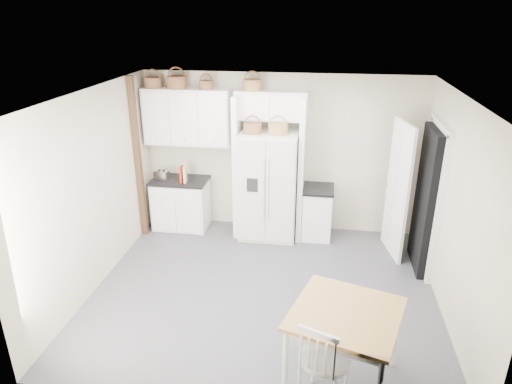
# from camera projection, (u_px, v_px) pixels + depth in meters

# --- Properties ---
(floor) EXTENTS (4.50, 4.50, 0.00)m
(floor) POSITION_uv_depth(u_px,v_px,m) (264.00, 290.00, 6.13)
(floor) COLOR #464652
(floor) RESTS_ON ground
(ceiling) EXTENTS (4.50, 4.50, 0.00)m
(ceiling) POSITION_uv_depth(u_px,v_px,m) (265.00, 96.00, 5.15)
(ceiling) COLOR white
(ceiling) RESTS_ON wall_back
(wall_back) EXTENTS (4.50, 0.00, 4.50)m
(wall_back) POSITION_uv_depth(u_px,v_px,m) (281.00, 154.00, 7.47)
(wall_back) COLOR #B3AB9A
(wall_back) RESTS_ON floor
(wall_left) EXTENTS (0.00, 4.00, 4.00)m
(wall_left) POSITION_uv_depth(u_px,v_px,m) (94.00, 191.00, 5.95)
(wall_left) COLOR #B3AB9A
(wall_left) RESTS_ON floor
(wall_right) EXTENTS (0.00, 4.00, 4.00)m
(wall_right) POSITION_uv_depth(u_px,v_px,m) (455.00, 213.00, 5.32)
(wall_right) COLOR #B3AB9A
(wall_right) RESTS_ON floor
(refrigerator) EXTENTS (0.90, 0.73, 1.75)m
(refrigerator) POSITION_uv_depth(u_px,v_px,m) (269.00, 185.00, 7.32)
(refrigerator) COLOR silver
(refrigerator) RESTS_ON floor
(base_cab_left) EXTENTS (0.89, 0.56, 0.83)m
(base_cab_left) POSITION_uv_depth(u_px,v_px,m) (181.00, 204.00, 7.76)
(base_cab_left) COLOR white
(base_cab_left) RESTS_ON floor
(base_cab_right) EXTENTS (0.46, 0.55, 0.81)m
(base_cab_right) POSITION_uv_depth(u_px,v_px,m) (317.00, 213.00, 7.44)
(base_cab_right) COLOR white
(base_cab_right) RESTS_ON floor
(dining_table) EXTENTS (1.24, 1.24, 0.83)m
(dining_table) POSITION_uv_depth(u_px,v_px,m) (343.00, 347.00, 4.50)
(dining_table) COLOR olive
(dining_table) RESTS_ON floor
(windsor_chair) EXTENTS (0.62, 0.60, 1.00)m
(windsor_chair) POSITION_uv_depth(u_px,v_px,m) (325.00, 359.00, 4.22)
(windsor_chair) COLOR white
(windsor_chair) RESTS_ON floor
(counter_left) EXTENTS (0.93, 0.60, 0.04)m
(counter_left) POSITION_uv_depth(u_px,v_px,m) (180.00, 181.00, 7.60)
(counter_left) COLOR black
(counter_left) RESTS_ON base_cab_left
(counter_right) EXTENTS (0.50, 0.59, 0.04)m
(counter_right) POSITION_uv_depth(u_px,v_px,m) (318.00, 189.00, 7.28)
(counter_right) COLOR black
(counter_right) RESTS_ON base_cab_right
(toaster) EXTENTS (0.27, 0.19, 0.17)m
(toaster) POSITION_uv_depth(u_px,v_px,m) (162.00, 175.00, 7.53)
(toaster) COLOR silver
(toaster) RESTS_ON counter_left
(cookbook_red) EXTENTS (0.06, 0.18, 0.26)m
(cookbook_red) POSITION_uv_depth(u_px,v_px,m) (182.00, 174.00, 7.46)
(cookbook_red) COLOR #AB1F0A
(cookbook_red) RESTS_ON counter_left
(cookbook_cream) EXTENTS (0.07, 0.18, 0.27)m
(cookbook_cream) POSITION_uv_depth(u_px,v_px,m) (185.00, 174.00, 7.45)
(cookbook_cream) COLOR beige
(cookbook_cream) RESTS_ON counter_left
(basket_upper_a) EXTENTS (0.28, 0.28, 0.16)m
(basket_upper_a) POSITION_uv_depth(u_px,v_px,m) (153.00, 82.00, 7.17)
(basket_upper_a) COLOR brown
(basket_upper_a) RESTS_ON upper_cabinet
(basket_upper_b) EXTENTS (0.31, 0.31, 0.18)m
(basket_upper_b) POSITION_uv_depth(u_px,v_px,m) (177.00, 82.00, 7.11)
(basket_upper_b) COLOR brown
(basket_upper_b) RESTS_ON upper_cabinet
(basket_upper_c) EXTENTS (0.22, 0.22, 0.13)m
(basket_upper_c) POSITION_uv_depth(u_px,v_px,m) (206.00, 85.00, 7.06)
(basket_upper_c) COLOR brown
(basket_upper_c) RESTS_ON upper_cabinet
(basket_bridge_a) EXTENTS (0.28, 0.28, 0.16)m
(basket_bridge_a) POSITION_uv_depth(u_px,v_px,m) (252.00, 85.00, 6.95)
(basket_bridge_a) COLOR olive
(basket_bridge_a) RESTS_ON bridge_cabinet
(basket_fridge_a) EXTENTS (0.28, 0.28, 0.15)m
(basket_fridge_a) POSITION_uv_depth(u_px,v_px,m) (252.00, 129.00, 6.91)
(basket_fridge_a) COLOR brown
(basket_fridge_a) RESTS_ON refrigerator
(basket_fridge_b) EXTENTS (0.29, 0.29, 0.16)m
(basket_fridge_b) POSITION_uv_depth(u_px,v_px,m) (278.00, 129.00, 6.85)
(basket_fridge_b) COLOR olive
(basket_fridge_b) RESTS_ON refrigerator
(upper_cabinet) EXTENTS (1.40, 0.34, 0.90)m
(upper_cabinet) POSITION_uv_depth(u_px,v_px,m) (187.00, 117.00, 7.30)
(upper_cabinet) COLOR white
(upper_cabinet) RESTS_ON wall_back
(bridge_cabinet) EXTENTS (1.12, 0.34, 0.45)m
(bridge_cabinet) POSITION_uv_depth(u_px,v_px,m) (271.00, 105.00, 7.02)
(bridge_cabinet) COLOR white
(bridge_cabinet) RESTS_ON wall_back
(fridge_panel_left) EXTENTS (0.08, 0.60, 2.30)m
(fridge_panel_left) POSITION_uv_depth(u_px,v_px,m) (238.00, 166.00, 7.34)
(fridge_panel_left) COLOR white
(fridge_panel_left) RESTS_ON floor
(fridge_panel_right) EXTENTS (0.08, 0.60, 2.30)m
(fridge_panel_right) POSITION_uv_depth(u_px,v_px,m) (301.00, 169.00, 7.20)
(fridge_panel_right) COLOR white
(fridge_panel_right) RESTS_ON floor
(trim_post) EXTENTS (0.09, 0.09, 2.60)m
(trim_post) POSITION_uv_depth(u_px,v_px,m) (138.00, 160.00, 7.18)
(trim_post) COLOR #322011
(trim_post) RESTS_ON floor
(doorway_void) EXTENTS (0.18, 0.85, 2.05)m
(doorway_void) POSITION_uv_depth(u_px,v_px,m) (427.00, 201.00, 6.35)
(doorway_void) COLOR black
(doorway_void) RESTS_ON floor
(door_slab) EXTENTS (0.21, 0.79, 2.05)m
(door_slab) POSITION_uv_depth(u_px,v_px,m) (398.00, 190.00, 6.71)
(door_slab) COLOR white
(door_slab) RESTS_ON floor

